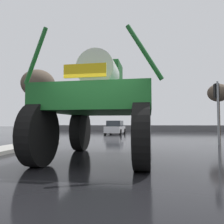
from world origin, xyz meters
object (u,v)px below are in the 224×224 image
traffic_signal_far_left (150,111)px  bare_tree_left (38,84)px  traffic_signal_near_left (32,106)px  traffic_signal_near_right (217,99)px  oversize_sprayer (103,106)px  sedan_ahead (115,128)px  bare_tree_right (218,93)px

traffic_signal_far_left → bare_tree_left: bare_tree_left is taller
traffic_signal_near_left → traffic_signal_near_right: 11.40m
traffic_signal_near_right → bare_tree_left: 19.24m
oversize_sprayer → traffic_signal_near_right: bearing=-43.3°
oversize_sprayer → traffic_signal_near_left: 7.99m
oversize_sprayer → bare_tree_left: bearing=36.0°
traffic_signal_near_left → bare_tree_left: 11.60m
traffic_signal_near_left → traffic_signal_far_left: traffic_signal_far_left is taller
sedan_ahead → traffic_signal_near_left: size_ratio=1.30×
sedan_ahead → bare_tree_left: 10.21m
traffic_signal_near_left → traffic_signal_far_left: size_ratio=0.79×
traffic_signal_near_left → traffic_signal_far_left: bearing=66.5°
oversize_sprayer → bare_tree_left: size_ratio=0.76×
sedan_ahead → traffic_signal_near_right: size_ratio=1.16×
traffic_signal_far_left → bare_tree_right: (7.68, -5.84, 1.75)m
oversize_sprayer → traffic_signal_near_left: bearing=47.8°
sedan_ahead → bare_tree_left: (-8.79, -1.26, 5.03)m
traffic_signal_near_left → bare_tree_right: bare_tree_right is taller
bare_tree_left → traffic_signal_far_left: bearing=35.1°
traffic_signal_near_right → bare_tree_right: 14.34m
sedan_ahead → traffic_signal_far_left: traffic_signal_far_left is taller
traffic_signal_near_left → bare_tree_left: bare_tree_left is taller
traffic_signal_far_left → bare_tree_right: bare_tree_right is taller
traffic_signal_near_right → traffic_signal_far_left: 19.49m
oversize_sprayer → traffic_signal_near_right: (5.72, 5.59, 0.82)m
oversize_sprayer → traffic_signal_near_right: oversize_sprayer is taller
sedan_ahead → traffic_signal_near_right: (7.33, -11.31, 1.94)m
traffic_signal_near_left → oversize_sprayer: bearing=-44.6°
sedan_ahead → traffic_signal_near_left: traffic_signal_near_left is taller
traffic_signal_near_right → bare_tree_left: bare_tree_left is taller
bare_tree_left → oversize_sprayer: bearing=-56.4°
traffic_signal_near_left → bare_tree_left: size_ratio=0.44×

